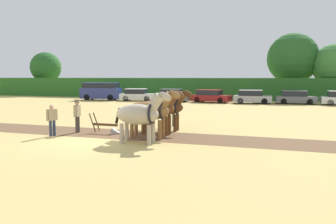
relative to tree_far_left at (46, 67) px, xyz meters
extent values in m
plane|color=tan|center=(27.10, -31.91, -4.40)|extent=(240.00, 240.00, 0.00)
cube|color=brown|center=(25.20, -29.81, -4.40)|extent=(28.07, 2.71, 0.01)
cube|color=#286023|center=(27.10, -2.78, -3.03)|extent=(68.63, 1.51, 2.75)
cylinder|color=#4C3823|center=(0.00, 0.00, -2.86)|extent=(0.44, 0.44, 3.08)
sphere|color=#235623|center=(0.00, 0.00, 0.01)|extent=(4.86, 4.86, 4.86)
cylinder|color=#423323|center=(37.32, 0.40, -2.67)|extent=(0.44, 0.44, 3.46)
sphere|color=#235623|center=(37.32, 0.40, 0.82)|extent=(6.41, 6.41, 6.41)
cylinder|color=#423323|center=(42.00, -0.66, -2.99)|extent=(0.44, 0.44, 2.83)
sphere|color=#387533|center=(42.00, -0.66, -0.15)|extent=(5.18, 5.18, 5.18)
ellipsoid|color=#B2A38E|center=(29.42, -31.63, -3.13)|extent=(1.95, 0.95, 0.90)
cylinder|color=#B2A38E|center=(30.05, -31.37, -3.97)|extent=(0.18, 0.18, 0.87)
cylinder|color=#B2A38E|center=(30.05, -31.89, -3.97)|extent=(0.18, 0.18, 0.87)
cylinder|color=#B2A38E|center=(28.78, -31.37, -3.97)|extent=(0.18, 0.18, 0.87)
cylinder|color=#B2A38E|center=(28.78, -31.89, -3.97)|extent=(0.18, 0.18, 0.87)
cylinder|color=#B2A38E|center=(30.24, -31.63, -2.63)|extent=(0.82, 0.43, 0.91)
ellipsoid|color=#B2A38E|center=(30.66, -31.63, -2.33)|extent=(0.68, 0.26, 0.54)
cube|color=black|center=(30.43, -31.63, -2.44)|extent=(0.42, 0.08, 0.57)
cylinder|color=black|center=(28.49, -31.63, -3.23)|extent=(0.30, 0.12, 0.71)
torus|color=black|center=(30.10, -31.63, -3.06)|extent=(0.11, 0.91, 0.91)
ellipsoid|color=brown|center=(29.42, -30.42, -3.10)|extent=(2.14, 0.92, 0.87)
cylinder|color=brown|center=(30.11, -30.16, -3.95)|extent=(0.18, 0.18, 0.91)
cylinder|color=brown|center=(30.11, -30.67, -3.95)|extent=(0.18, 0.18, 0.91)
cylinder|color=brown|center=(28.72, -30.16, -3.95)|extent=(0.18, 0.18, 0.91)
cylinder|color=brown|center=(28.72, -30.67, -3.95)|extent=(0.18, 0.18, 0.91)
cylinder|color=brown|center=(30.32, -30.42, -2.61)|extent=(0.79, 0.41, 0.89)
ellipsoid|color=brown|center=(30.73, -30.42, -2.32)|extent=(0.68, 0.26, 0.54)
cube|color=gray|center=(30.51, -30.42, -2.42)|extent=(0.41, 0.08, 0.55)
cylinder|color=gray|center=(28.40, -30.42, -3.19)|extent=(0.30, 0.12, 0.71)
torus|color=black|center=(30.16, -30.42, -3.03)|extent=(0.11, 0.89, 0.89)
ellipsoid|color=brown|center=(29.41, -29.20, -3.08)|extent=(1.92, 0.87, 0.82)
cylinder|color=brown|center=(30.04, -28.96, -3.93)|extent=(0.18, 0.18, 0.95)
cylinder|color=brown|center=(30.04, -29.44, -3.93)|extent=(0.18, 0.18, 0.95)
cylinder|color=brown|center=(28.79, -28.96, -3.93)|extent=(0.18, 0.18, 0.95)
cylinder|color=brown|center=(28.79, -29.44, -3.93)|extent=(0.18, 0.18, 0.95)
cylinder|color=brown|center=(30.23, -29.20, -2.64)|extent=(0.73, 0.39, 0.81)
ellipsoid|color=brown|center=(30.60, -29.20, -2.38)|extent=(0.68, 0.26, 0.54)
cube|color=gray|center=(30.39, -29.20, -2.46)|extent=(0.38, 0.08, 0.50)
cylinder|color=gray|center=(28.51, -29.20, -3.17)|extent=(0.30, 0.12, 0.71)
torus|color=black|center=(30.08, -29.20, -3.02)|extent=(0.11, 0.85, 0.85)
ellipsoid|color=#513319|center=(29.41, -27.99, -3.14)|extent=(2.16, 0.86, 0.81)
cylinder|color=#513319|center=(30.11, -27.75, -3.95)|extent=(0.18, 0.18, 0.90)
cylinder|color=#513319|center=(30.11, -28.22, -3.95)|extent=(0.18, 0.18, 0.90)
cylinder|color=#513319|center=(28.71, -27.75, -3.95)|extent=(0.18, 0.18, 0.90)
cylinder|color=#513319|center=(28.71, -28.22, -3.95)|extent=(0.18, 0.18, 0.90)
cylinder|color=#513319|center=(30.33, -27.99, -2.68)|extent=(0.75, 0.38, 0.84)
ellipsoid|color=#513319|center=(30.72, -27.99, -2.40)|extent=(0.68, 0.26, 0.54)
cube|color=gray|center=(30.50, -27.99, -2.50)|extent=(0.40, 0.08, 0.53)
cylinder|color=gray|center=(28.39, -27.99, -3.22)|extent=(0.30, 0.12, 0.71)
torus|color=black|center=(30.17, -27.99, -3.07)|extent=(0.11, 0.84, 0.84)
cube|color=#4C331E|center=(26.85, -29.81, -3.95)|extent=(1.38, 0.10, 0.12)
cube|color=#939399|center=(27.40, -29.81, -4.30)|extent=(0.48, 0.20, 0.39)
cylinder|color=#4C331E|center=(26.23, -29.61, -3.85)|extent=(0.40, 0.06, 0.96)
cylinder|color=#4C331E|center=(26.23, -30.01, -3.85)|extent=(0.40, 0.06, 0.96)
cylinder|color=#38332D|center=(25.33, -29.91, -3.98)|extent=(0.14, 0.14, 0.84)
cylinder|color=#38332D|center=(25.37, -30.13, -3.98)|extent=(0.14, 0.14, 0.84)
cube|color=tan|center=(25.35, -30.02, -3.27)|extent=(0.29, 0.52, 0.59)
sphere|color=tan|center=(25.35, -30.02, -2.85)|extent=(0.23, 0.23, 0.23)
cylinder|color=tan|center=(25.29, -29.73, -3.29)|extent=(0.09, 0.09, 0.56)
cylinder|color=tan|center=(25.41, -30.30, -3.29)|extent=(0.09, 0.09, 0.56)
cylinder|color=#665B4C|center=(25.35, -30.02, -2.78)|extent=(0.43, 0.43, 0.02)
cylinder|color=#665B4C|center=(25.35, -30.02, -2.73)|extent=(0.22, 0.22, 0.10)
cylinder|color=#4C4C4C|center=(29.43, -26.07, -3.97)|extent=(0.14, 0.14, 0.87)
cylinder|color=#4C4C4C|center=(29.44, -26.30, -3.97)|extent=(0.14, 0.14, 0.87)
cube|color=silver|center=(29.43, -26.19, -3.23)|extent=(0.24, 0.52, 0.61)
sphere|color=tan|center=(29.43, -26.19, -2.80)|extent=(0.23, 0.23, 0.23)
cylinder|color=silver|center=(29.41, -25.89, -3.25)|extent=(0.09, 0.09, 0.58)
cylinder|color=silver|center=(29.46, -26.48, -3.25)|extent=(0.09, 0.09, 0.58)
cylinder|color=#28334C|center=(24.80, -31.21, -4.01)|extent=(0.14, 0.14, 0.78)
cylinder|color=#28334C|center=(24.74, -31.40, -4.01)|extent=(0.14, 0.14, 0.78)
cube|color=tan|center=(24.77, -31.31, -3.35)|extent=(0.32, 0.49, 0.55)
sphere|color=tan|center=(24.77, -31.31, -2.96)|extent=(0.21, 0.21, 0.21)
cylinder|color=tan|center=(24.85, -31.05, -3.37)|extent=(0.09, 0.09, 0.52)
cylinder|color=tan|center=(24.69, -31.57, -3.37)|extent=(0.09, 0.09, 0.52)
cube|color=navy|center=(14.52, -8.20, -3.54)|extent=(5.13, 2.59, 1.31)
cube|color=black|center=(14.52, -8.20, -2.58)|extent=(4.52, 2.31, 0.60)
cube|color=navy|center=(14.52, -8.20, -2.25)|extent=(4.52, 2.31, 0.06)
cylinder|color=black|center=(15.91, -7.14, -4.02)|extent=(0.78, 0.32, 0.75)
cylinder|color=black|center=(16.15, -8.83, -4.02)|extent=(0.78, 0.32, 0.75)
cylinder|color=black|center=(12.90, -7.56, -4.02)|extent=(0.78, 0.32, 0.75)
cylinder|color=black|center=(13.14, -9.25, -4.02)|extent=(0.78, 0.32, 0.75)
cube|color=silver|center=(19.41, -7.98, -3.88)|extent=(4.41, 2.48, 0.68)
cube|color=black|center=(19.20, -8.01, -3.26)|extent=(2.73, 2.04, 0.55)
cube|color=silver|center=(19.20, -8.01, -2.96)|extent=(2.73, 2.04, 0.06)
cylinder|color=black|center=(20.56, -6.97, -4.07)|extent=(0.69, 0.32, 0.66)
cylinder|color=black|center=(20.81, -8.58, -4.07)|extent=(0.69, 0.32, 0.66)
cylinder|color=black|center=(18.01, -7.38, -4.07)|extent=(0.69, 0.32, 0.66)
cylinder|color=black|center=(18.26, -8.99, -4.07)|extent=(0.69, 0.32, 0.66)
cube|color=#565B66|center=(23.82, -7.84, -3.88)|extent=(4.01, 1.94, 0.68)
cube|color=black|center=(23.62, -7.83, -3.26)|extent=(2.43, 1.70, 0.56)
cube|color=#565B66|center=(23.62, -7.83, -2.95)|extent=(2.43, 1.70, 0.06)
cylinder|color=black|center=(25.07, -7.11, -4.07)|extent=(0.66, 0.25, 0.66)
cylinder|color=black|center=(25.01, -8.67, -4.07)|extent=(0.66, 0.25, 0.66)
cylinder|color=black|center=(22.62, -7.01, -4.07)|extent=(0.66, 0.25, 0.66)
cylinder|color=black|center=(22.56, -8.58, -4.07)|extent=(0.66, 0.25, 0.66)
cube|color=maroon|center=(28.35, -7.80, -3.89)|extent=(4.68, 2.60, 0.67)
cube|color=black|center=(28.13, -7.76, -3.29)|extent=(2.91, 2.10, 0.54)
cube|color=maroon|center=(28.13, -7.76, -2.98)|extent=(2.91, 2.10, 0.06)
cylinder|color=black|center=(29.85, -7.25, -4.07)|extent=(0.69, 0.33, 0.66)
cylinder|color=black|center=(29.56, -8.84, -4.07)|extent=(0.69, 0.33, 0.66)
cylinder|color=black|center=(27.15, -6.76, -4.07)|extent=(0.69, 0.33, 0.66)
cylinder|color=black|center=(26.86, -8.35, -4.07)|extent=(0.69, 0.33, 0.66)
cube|color=#9E9EA8|center=(32.93, -7.92, -3.89)|extent=(4.07, 1.93, 0.68)
cube|color=black|center=(32.72, -7.93, -3.27)|extent=(2.46, 1.71, 0.56)
cube|color=#9E9EA8|center=(32.72, -7.93, -2.96)|extent=(2.46, 1.71, 0.06)
cylinder|color=black|center=(34.15, -7.09, -4.08)|extent=(0.65, 0.24, 0.65)
cylinder|color=black|center=(34.19, -8.70, -4.08)|extent=(0.65, 0.24, 0.65)
cylinder|color=black|center=(31.66, -7.15, -4.08)|extent=(0.65, 0.24, 0.65)
cylinder|color=black|center=(31.70, -8.76, -4.08)|extent=(0.65, 0.24, 0.65)
cube|color=#565B66|center=(37.37, -7.18, -3.90)|extent=(4.25, 2.04, 0.66)
cube|color=black|center=(37.16, -7.19, -3.29)|extent=(2.58, 1.76, 0.55)
cube|color=#565B66|center=(37.16, -7.19, -2.99)|extent=(2.58, 1.76, 0.06)
cylinder|color=black|center=(38.61, -6.32, -4.09)|extent=(0.63, 0.26, 0.62)
cylinder|color=black|center=(38.70, -7.89, -4.09)|extent=(0.63, 0.26, 0.62)
cylinder|color=black|center=(36.03, -6.47, -4.09)|extent=(0.63, 0.26, 0.62)
cylinder|color=black|center=(36.13, -8.04, -4.09)|extent=(0.63, 0.26, 0.62)
cylinder|color=black|center=(40.64, -6.65, -4.10)|extent=(0.62, 0.23, 0.61)
cylinder|color=black|center=(40.61, -8.22, -4.10)|extent=(0.62, 0.23, 0.61)
camera|label=1|loc=(34.98, -44.65, -1.52)|focal=35.00mm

